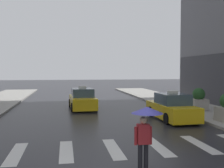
{
  "coord_description": "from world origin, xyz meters",
  "views": [
    {
      "loc": [
        -1.82,
        -7.12,
        3.03
      ],
      "look_at": [
        0.82,
        8.0,
        2.25
      ],
      "focal_mm": 43.22,
      "sensor_mm": 36.0,
      "label": 1
    }
  ],
  "objects_px": {
    "taxi_second": "(82,100)",
    "planter_mid_block": "(199,100)",
    "taxi_lead": "(172,108)",
    "pedestrian_with_umbrella": "(146,121)"
  },
  "relations": [
    {
      "from": "taxi_second",
      "to": "planter_mid_block",
      "type": "height_order",
      "value": "taxi_second"
    },
    {
      "from": "taxi_lead",
      "to": "taxi_second",
      "type": "height_order",
      "value": "same"
    },
    {
      "from": "pedestrian_with_umbrella",
      "to": "taxi_lead",
      "type": "bearing_deg",
      "value": 62.53
    },
    {
      "from": "taxi_second",
      "to": "pedestrian_with_umbrella",
      "type": "relative_size",
      "value": 2.37
    },
    {
      "from": "taxi_lead",
      "to": "pedestrian_with_umbrella",
      "type": "bearing_deg",
      "value": -117.47
    },
    {
      "from": "taxi_lead",
      "to": "taxi_second",
      "type": "relative_size",
      "value": 0.99
    },
    {
      "from": "taxi_lead",
      "to": "pedestrian_with_umbrella",
      "type": "height_order",
      "value": "pedestrian_with_umbrella"
    },
    {
      "from": "pedestrian_with_umbrella",
      "to": "planter_mid_block",
      "type": "bearing_deg",
      "value": 55.38
    },
    {
      "from": "taxi_second",
      "to": "planter_mid_block",
      "type": "xyz_separation_m",
      "value": [
        8.24,
        -2.96,
        0.15
      ]
    },
    {
      "from": "planter_mid_block",
      "to": "pedestrian_with_umbrella",
      "type": "bearing_deg",
      "value": -124.62
    }
  ]
}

